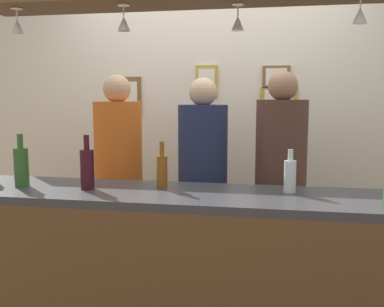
# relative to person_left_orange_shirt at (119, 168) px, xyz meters

# --- Properties ---
(back_wall) EXTENTS (4.40, 0.06, 2.60)m
(back_wall) POSITION_rel_person_left_orange_shirt_xyz_m (0.58, 0.74, 0.30)
(back_wall) COLOR silver
(back_wall) RESTS_ON ground_plane
(bar_counter) EXTENTS (2.70, 0.55, 1.01)m
(bar_counter) POSITION_rel_person_left_orange_shirt_xyz_m (0.58, -0.87, -0.32)
(bar_counter) COLOR #38383D
(bar_counter) RESTS_ON ground_plane
(overhead_glass_rack) EXTENTS (2.20, 0.36, 0.04)m
(overhead_glass_rack) POSITION_rel_person_left_orange_shirt_xyz_m (0.58, -0.66, 1.01)
(overhead_glass_rack) COLOR brown
(hanging_wineglass_far_left) EXTENTS (0.07, 0.07, 0.13)m
(hanging_wineglass_far_left) POSITION_rel_person_left_orange_shirt_xyz_m (-0.30, -0.71, 0.90)
(hanging_wineglass_far_left) COLOR silver
(hanging_wineglass_far_left) RESTS_ON overhead_glass_rack
(hanging_wineglass_left) EXTENTS (0.07, 0.07, 0.13)m
(hanging_wineglass_left) POSITION_rel_person_left_orange_shirt_xyz_m (0.30, -0.69, 0.90)
(hanging_wineglass_left) COLOR silver
(hanging_wineglass_left) RESTS_ON overhead_glass_rack
(hanging_wineglass_center_left) EXTENTS (0.07, 0.07, 0.13)m
(hanging_wineglass_center_left) POSITION_rel_person_left_orange_shirt_xyz_m (0.89, -0.60, 0.90)
(hanging_wineglass_center_left) COLOR silver
(hanging_wineglass_center_left) RESTS_ON overhead_glass_rack
(hanging_wineglass_center) EXTENTS (0.07, 0.07, 0.13)m
(hanging_wineglass_center) POSITION_rel_person_left_orange_shirt_xyz_m (1.47, -0.72, 0.90)
(hanging_wineglass_center) COLOR silver
(hanging_wineglass_center) RESTS_ON overhead_glass_rack
(person_left_orange_shirt) EXTENTS (0.34, 0.34, 1.66)m
(person_left_orange_shirt) POSITION_rel_person_left_orange_shirt_xyz_m (0.00, 0.00, 0.00)
(person_left_orange_shirt) COLOR #2D334C
(person_left_orange_shirt) RESTS_ON ground_plane
(person_middle_navy_shirt) EXTENTS (0.34, 0.34, 1.64)m
(person_middle_navy_shirt) POSITION_rel_person_left_orange_shirt_xyz_m (0.61, 0.00, -0.02)
(person_middle_navy_shirt) COLOR #2D334C
(person_middle_navy_shirt) RESTS_ON ground_plane
(person_right_brown_shirt) EXTENTS (0.34, 0.34, 1.68)m
(person_right_brown_shirt) POSITION_rel_person_left_orange_shirt_xyz_m (1.14, -0.00, 0.01)
(person_right_brown_shirt) COLOR #2D334C
(person_right_brown_shirt) RESTS_ON ground_plane
(bottle_wine_dark_red) EXTENTS (0.08, 0.08, 0.30)m
(bottle_wine_dark_red) POSITION_rel_person_left_orange_shirt_xyz_m (0.09, -0.74, 0.12)
(bottle_wine_dark_red) COLOR #380F19
(bottle_wine_dark_red) RESTS_ON bar_counter
(bottle_champagne_green) EXTENTS (0.08, 0.08, 0.30)m
(bottle_champagne_green) POSITION_rel_person_left_orange_shirt_xyz_m (-0.30, -0.74, 0.12)
(bottle_champagne_green) COLOR #2D5623
(bottle_champagne_green) RESTS_ON bar_counter
(bottle_soda_clear) EXTENTS (0.06, 0.06, 0.23)m
(bottle_soda_clear) POSITION_rel_person_left_orange_shirt_xyz_m (1.18, -0.62, 0.10)
(bottle_soda_clear) COLOR silver
(bottle_soda_clear) RESTS_ON bar_counter
(bottle_beer_amber_tall) EXTENTS (0.06, 0.06, 0.26)m
(bottle_beer_amber_tall) POSITION_rel_person_left_orange_shirt_xyz_m (0.48, -0.62, 0.11)
(bottle_beer_amber_tall) COLOR brown
(bottle_beer_amber_tall) RESTS_ON bar_counter
(picture_frame_upper_small) EXTENTS (0.22, 0.02, 0.18)m
(picture_frame_upper_small) POSITION_rel_person_left_orange_shirt_xyz_m (1.10, 0.69, 0.67)
(picture_frame_upper_small) COLOR brown
(picture_frame_upper_small) RESTS_ON back_wall
(picture_frame_caricature) EXTENTS (0.26, 0.02, 0.34)m
(picture_frame_caricature) POSITION_rel_person_left_orange_shirt_xyz_m (-0.17, 0.69, 0.51)
(picture_frame_caricature) COLOR brown
(picture_frame_caricature) RESTS_ON back_wall
(picture_frame_lower_pair) EXTENTS (0.30, 0.02, 0.18)m
(picture_frame_lower_pair) POSITION_rel_person_left_orange_shirt_xyz_m (1.12, 0.69, 0.49)
(picture_frame_lower_pair) COLOR #B29338
(picture_frame_lower_pair) RESTS_ON back_wall
(picture_frame_crest) EXTENTS (0.18, 0.02, 0.26)m
(picture_frame_crest) POSITION_rel_person_left_orange_shirt_xyz_m (0.53, 0.69, 0.64)
(picture_frame_crest) COLOR #B29338
(picture_frame_crest) RESTS_ON back_wall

